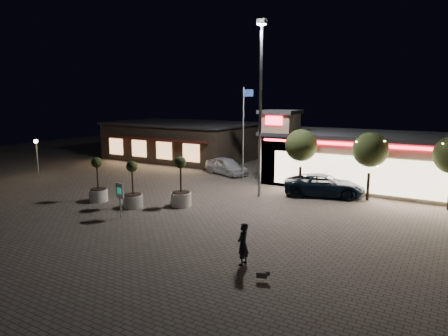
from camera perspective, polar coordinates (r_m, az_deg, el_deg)
The scene contains 16 objects.
ground at distance 23.79m, azimuth -7.94°, elevation -7.48°, with size 90.00×90.00×0.00m, color #665C52.
retail_building at distance 34.13m, azimuth 22.41°, elevation 1.00°, with size 20.40×8.40×6.10m.
restaurant_building at distance 47.32m, azimuth -6.14°, elevation 3.97°, with size 16.40×11.00×4.30m.
floodlight_pole at distance 28.42m, azimuth 5.24°, elevation 9.79°, with size 0.60×0.40×12.38m.
flagpole at distance 34.73m, azimuth 2.94°, elevation 6.10°, with size 0.95×0.10×8.00m.
lamp_post_west at distance 39.15m, azimuth -25.21°, elevation 2.24°, with size 0.36×0.36×3.48m.
string_tree_a at distance 30.63m, azimuth 10.96°, elevation 3.18°, with size 2.42×2.42×4.79m.
string_tree_b at distance 29.33m, azimuth 20.18°, elevation 2.45°, with size 2.42×2.42×4.79m.
pickup_truck at distance 30.08m, azimuth 14.11°, elevation -2.40°, with size 2.65×5.75×1.60m, color black.
white_sedan at distance 37.24m, azimuth 0.32°, elevation 0.29°, with size 1.91×4.76×1.62m, color silver.
pedestrian at distance 17.43m, azimuth 2.72°, elevation -10.80°, with size 0.68×0.44×1.86m, color black.
dog at distance 16.24m, azimuth 5.70°, elevation -14.90°, with size 0.55×0.34×0.30m.
planter_left at distance 28.99m, azimuth -17.54°, elevation -2.71°, with size 1.26×1.26×3.11m.
planter_mid at distance 26.81m, azimuth -12.88°, elevation -3.51°, with size 1.26×1.26×3.10m.
planter_right at distance 26.60m, azimuth -6.17°, elevation -3.26°, with size 1.36×1.36×3.33m.
valet_sign at distance 24.55m, azimuth -14.66°, elevation -3.58°, with size 0.70×0.19×2.12m.
Camera 1 is at (14.31, -17.62, 7.13)m, focal length 32.00 mm.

